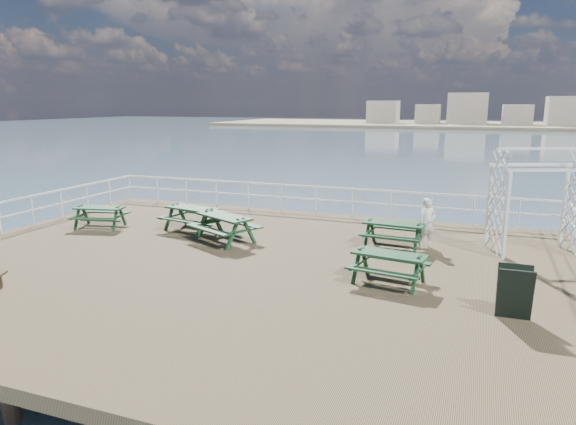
# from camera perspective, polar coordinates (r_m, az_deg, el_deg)

# --- Properties ---
(ground) EXTENTS (18.00, 14.00, 0.30)m
(ground) POSITION_cam_1_polar(r_m,az_deg,el_deg) (14.29, -5.27, -6.08)
(ground) COLOR brown
(ground) RESTS_ON ground
(sea_backdrop) EXTENTS (300.00, 300.00, 9.20)m
(sea_backdrop) POSITION_cam_1_polar(r_m,az_deg,el_deg) (146.49, 23.41, 9.27)
(sea_backdrop) COLOR #395260
(sea_backdrop) RESTS_ON ground
(railing) EXTENTS (17.77, 13.76, 1.10)m
(railing) POSITION_cam_1_polar(r_m,az_deg,el_deg) (16.32, -1.66, -0.01)
(railing) COLOR white
(railing) RESTS_ON ground
(picnic_table_a) EXTENTS (1.94, 1.69, 0.82)m
(picnic_table_a) POSITION_cam_1_polar(r_m,az_deg,el_deg) (19.17, -20.20, 0.00)
(picnic_table_a) COLOR #12331C
(picnic_table_a) RESTS_ON ground
(picnic_table_b) EXTENTS (2.14, 1.85, 0.91)m
(picnic_table_b) POSITION_cam_1_polar(r_m,az_deg,el_deg) (17.83, -10.59, -0.12)
(picnic_table_b) COLOR #12331C
(picnic_table_b) RESTS_ON ground
(picnic_table_c) EXTENTS (1.89, 1.57, 0.87)m
(picnic_table_c) POSITION_cam_1_polar(r_m,az_deg,el_deg) (15.82, 11.67, -1.84)
(picnic_table_c) COLOR #12331C
(picnic_table_c) RESTS_ON ground
(picnic_table_d) EXTENTS (2.45, 2.27, 0.95)m
(picnic_table_d) POSITION_cam_1_polar(r_m,az_deg,el_deg) (16.24, -7.09, -1.11)
(picnic_table_d) COLOR #12331C
(picnic_table_d) RESTS_ON ground
(picnic_table_e) EXTENTS (1.94, 1.66, 0.85)m
(picnic_table_e) POSITION_cam_1_polar(r_m,az_deg,el_deg) (12.68, 11.17, -5.35)
(picnic_table_e) COLOR #12331C
(picnic_table_e) RESTS_ON ground
(trellis_arbor) EXTENTS (2.78, 2.12, 3.07)m
(trellis_arbor) POSITION_cam_1_polar(r_m,az_deg,el_deg) (16.34, 25.92, 0.54)
(trellis_arbor) COLOR white
(trellis_arbor) RESTS_ON ground
(sandwich_board) EXTENTS (0.68, 0.51, 1.11)m
(sandwich_board) POSITION_cam_1_polar(r_m,az_deg,el_deg) (11.42, 23.87, -8.19)
(sandwich_board) COLOR black
(sandwich_board) RESTS_ON ground
(person) EXTENTS (0.66, 0.60, 1.51)m
(person) POSITION_cam_1_polar(r_m,az_deg,el_deg) (15.97, 15.19, -1.14)
(person) COLOR white
(person) RESTS_ON ground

